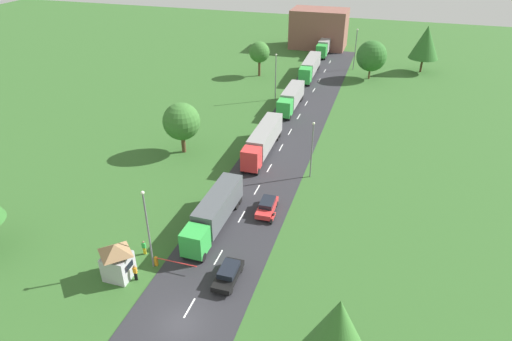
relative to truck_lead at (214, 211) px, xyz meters
name	(u,v)px	position (x,y,z in m)	size (l,w,h in m)	color
ground_plane	(181,323)	(2.27, -13.82, -2.15)	(280.00, 280.00, 0.00)	#336028
road	(261,183)	(2.27, 10.68, -2.12)	(10.00, 140.00, 0.06)	#2B2B30
lane_marking_centre	(255,193)	(2.27, 8.13, -2.08)	(0.16, 124.47, 0.01)	white
truck_lead	(214,211)	(0.00, 0.00, 0.00)	(2.66, 12.53, 3.67)	green
truck_second	(263,140)	(0.06, 19.25, 0.04)	(2.62, 14.12, 3.68)	red
truck_third	(291,98)	(-0.01, 37.72, -0.05)	(2.51, 11.98, 3.54)	green
truck_fourth	(310,67)	(-0.37, 57.56, 0.03)	(2.81, 14.66, 3.65)	green
truck_fifth	(325,45)	(-0.34, 77.16, 0.01)	(2.54, 12.84, 3.67)	green
car_lead	(228,274)	(4.41, -7.65, -1.30)	(1.92, 4.50, 1.50)	black
car_second	(267,206)	(4.85, 4.58, -1.29)	(2.04, 4.52, 1.53)	red
motorcycle_courier	(273,217)	(6.04, 3.06, -1.60)	(0.28, 1.94, 0.91)	black
guard_booth	(117,261)	(-6.01, -10.27, -0.11)	(2.86, 2.72, 3.98)	#B2B2B7
barrier_gate	(163,262)	(-2.54, -7.77, -1.45)	(4.64, 0.28, 1.05)	orange
person_lead	(144,247)	(-5.36, -6.54, -1.28)	(0.38, 0.22, 1.67)	yellow
person_second	(109,261)	(-7.66, -9.42, -1.28)	(0.38, 0.22, 1.66)	blue
person_third	(135,272)	(-4.24, -10.20, -1.19)	(0.38, 0.24, 1.81)	black
lamppost_lead	(148,227)	(-3.57, -7.99, 2.86)	(0.36, 0.36, 9.04)	slate
lamppost_second	(312,147)	(8.18, 14.35, 2.37)	(0.36, 0.36, 8.07)	slate
lamppost_third	(276,75)	(-3.94, 41.29, 2.80)	(0.36, 0.36, 8.92)	slate
lamppost_fourth	(355,47)	(8.33, 65.42, 2.94)	(0.36, 0.36, 9.20)	slate
tree_birch	(181,122)	(-11.42, 16.06, 2.79)	(5.49, 5.49, 7.70)	#513823
tree_maple	(372,56)	(12.34, 59.72, 2.81)	(6.44, 6.44, 8.18)	#513823
tree_pine	(259,52)	(-11.15, 54.64, 3.08)	(4.46, 4.46, 7.50)	#513823
tree_elm	(426,42)	(23.18, 68.08, 4.55)	(6.47, 6.47, 10.27)	#513823
tree_ash	(337,332)	(15.67, -16.72, 4.68)	(5.21, 5.21, 9.72)	#513823
distant_building	(319,29)	(-3.13, 82.93, 2.79)	(14.47, 9.35, 9.87)	brown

